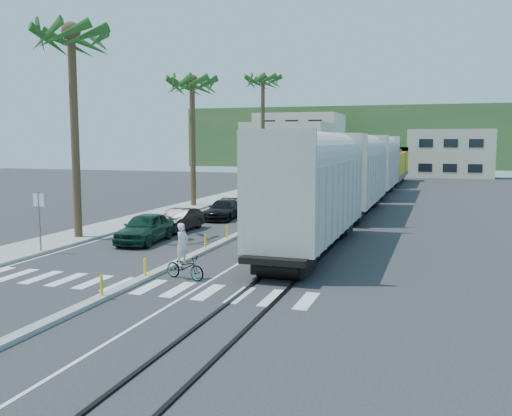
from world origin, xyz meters
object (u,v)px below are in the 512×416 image
(car_lead, at_px, (145,228))
(cyclist, at_px, (185,262))
(car_second, at_px, (180,220))
(street_sign, at_px, (39,213))

(car_lead, xyz_separation_m, cyclist, (5.44, -6.68, -0.09))
(car_lead, distance_m, cyclist, 8.62)
(car_second, bearing_deg, street_sign, -109.30)
(car_second, distance_m, cyclist, 12.08)
(street_sign, relative_size, car_second, 0.73)
(street_sign, bearing_deg, car_second, 68.06)
(street_sign, height_order, car_second, street_sign)
(street_sign, distance_m, cyclist, 9.17)
(cyclist, bearing_deg, street_sign, 88.93)
(street_sign, relative_size, cyclist, 1.35)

